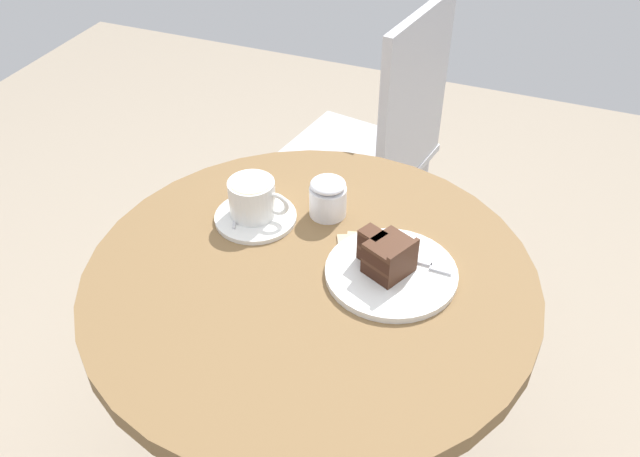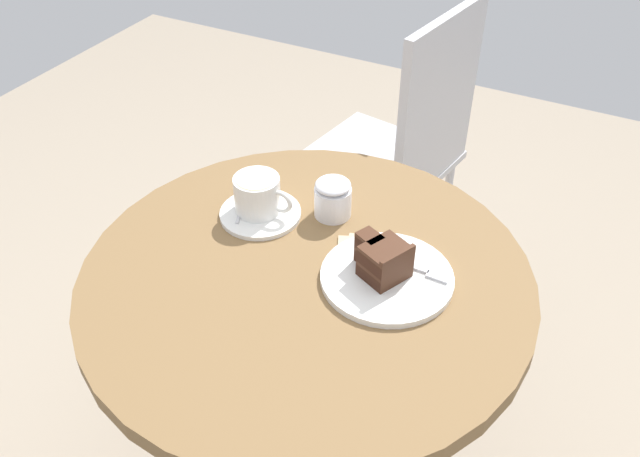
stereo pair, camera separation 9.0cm
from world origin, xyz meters
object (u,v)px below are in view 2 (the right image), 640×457
Objects in this scene: coffee_cup at (258,194)px; teaspoon at (243,203)px; fork at (416,268)px; napkin at (376,259)px; sugar_pot at (333,198)px; saucer at (260,213)px; cake_slice at (383,260)px; cake_plate at (387,277)px; cafe_chair at (404,143)px.

teaspoon is (-0.04, 0.00, -0.04)m from coffee_cup.
fork reaches higher than napkin.
coffee_cup reaches higher than napkin.
fork is 0.08m from napkin.
sugar_pot is at bearing 146.43° from napkin.
coffee_cup is 0.75× the size of fork.
teaspoon reaches higher than saucer.
coffee_cup is 1.51× the size of sugar_pot.
napkin is at bearing -4.03° from saucer.
coffee_cup is at bearing 168.03° from cake_slice.
cake_plate is at bearing -123.05° from teaspoon.
coffee_cup is 0.26m from napkin.
fork is 0.73m from cafe_chair.
cake_plate is 0.04m from cake_slice.
sugar_pot is (0.12, 0.07, 0.03)m from saucer.
cake_plate is at bearing -10.92° from saucer.
cafe_chair is (-0.22, 0.69, -0.22)m from cake_slice.
teaspoon is 0.66m from cafe_chair.
saucer is 0.68× the size of cake_plate.
cafe_chair is 0.61m from sugar_pot.
teaspoon reaches higher than napkin.
teaspoon is 0.32m from cake_slice.
cake_slice reaches higher than teaspoon.
teaspoon is at bearing 176.76° from coffee_cup.
cake_slice reaches higher than cake_plate.
cake_slice is 0.06m from napkin.
cake_plate is 0.25× the size of cafe_chair.
cake_slice is at bearing -38.43° from sugar_pot.
coffee_cup reaches higher than sugar_pot.
napkin is at bearing 179.53° from fork.
cake_plate reaches higher than napkin.
cake_slice is 1.35× the size of sugar_pot.
teaspoon is 0.54× the size of napkin.
cake_plate is 0.21m from sugar_pot.
fork is at bearing 41.92° from cake_plate.
fork is at bearing -4.08° from coffee_cup.
saucer is at bearing 177.73° from fork.
sugar_pot reaches higher than cake_plate.
coffee_cup is 1.27× the size of teaspoon.
saucer is 1.31× the size of coffee_cup.
cafe_chair reaches higher than fork.
fork is 0.17× the size of cafe_chair.
coffee_cup reaches higher than cake_slice.
coffee_cup is at bearing -153.40° from sugar_pot.
teaspoon is 0.18m from sugar_pot.
teaspoon is 0.41× the size of cake_plate.
fork is at bearing 31.73° from cafe_chair.
coffee_cup is 0.69× the size of napkin.
napkin is 0.70m from cafe_chair.
teaspoon is 0.59× the size of fork.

